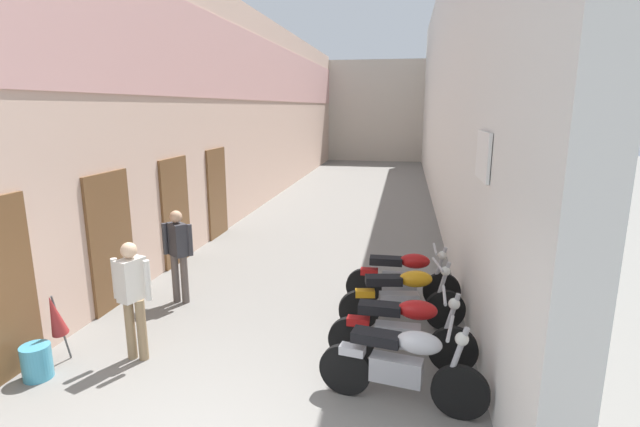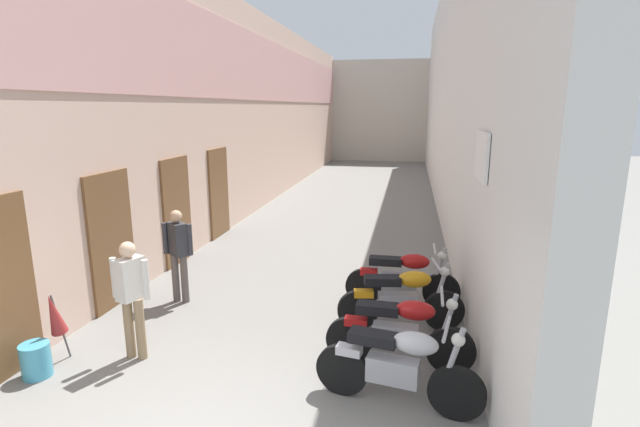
# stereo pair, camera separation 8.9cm
# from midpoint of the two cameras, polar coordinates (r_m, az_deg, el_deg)

# --- Properties ---
(ground_plane) EXTENTS (41.50, 41.50, 0.00)m
(ground_plane) POSITION_cam_midpoint_polar(r_m,az_deg,el_deg) (14.39, 3.14, -0.10)
(ground_plane) COLOR slate
(building_left) EXTENTS (0.45, 25.50, 6.07)m
(building_left) POSITION_cam_midpoint_polar(r_m,az_deg,el_deg) (16.56, -6.36, 12.20)
(building_left) COLOR beige
(building_left) RESTS_ON ground
(building_right) EXTENTS (0.45, 25.50, 7.41)m
(building_right) POSITION_cam_midpoint_polar(r_m,az_deg,el_deg) (15.96, 15.39, 14.14)
(building_right) COLOR silver
(building_right) RESTS_ON ground
(building_far_end) EXTENTS (8.60, 2.00, 5.89)m
(building_far_end) POSITION_cam_midpoint_polar(r_m,az_deg,el_deg) (29.72, 7.37, 12.17)
(building_far_end) COLOR beige
(building_far_end) RESTS_ON ground
(motorcycle_nearest) EXTENTS (1.84, 0.58, 1.04)m
(motorcycle_nearest) POSITION_cam_midpoint_polar(r_m,az_deg,el_deg) (5.38, 9.95, -17.52)
(motorcycle_nearest) COLOR black
(motorcycle_nearest) RESTS_ON ground
(motorcycle_second) EXTENTS (1.85, 0.58, 1.04)m
(motorcycle_second) POSITION_cam_midpoint_polar(r_m,az_deg,el_deg) (6.09, 10.09, -13.71)
(motorcycle_second) COLOR black
(motorcycle_second) RESTS_ON ground
(motorcycle_third) EXTENTS (1.84, 0.58, 1.04)m
(motorcycle_third) POSITION_cam_midpoint_polar(r_m,az_deg,el_deg) (7.05, 10.23, -9.95)
(motorcycle_third) COLOR black
(motorcycle_third) RESTS_ON ground
(motorcycle_fourth) EXTENTS (1.85, 0.58, 1.04)m
(motorcycle_fourth) POSITION_cam_midpoint_polar(r_m,az_deg,el_deg) (7.84, 10.32, -7.58)
(motorcycle_fourth) COLOR black
(motorcycle_fourth) RESTS_ON ground
(pedestrian_by_doorway) EXTENTS (0.52, 0.39, 1.57)m
(pedestrian_by_doorway) POSITION_cam_midpoint_polar(r_m,az_deg,el_deg) (6.48, -21.47, -8.77)
(pedestrian_by_doorway) COLOR #8C7251
(pedestrian_by_doorway) RESTS_ON ground
(pedestrian_mid_alley) EXTENTS (0.52, 0.37, 1.57)m
(pedestrian_mid_alley) POSITION_cam_midpoint_polar(r_m,az_deg,el_deg) (8.09, -16.47, -4.15)
(pedestrian_mid_alley) COLOR #564C47
(pedestrian_mid_alley) RESTS_ON ground
(water_jug_near_door) EXTENTS (0.34, 0.34, 0.42)m
(water_jug_near_door) POSITION_cam_midpoint_polar(r_m,az_deg,el_deg) (6.86, -30.78, -14.98)
(water_jug_near_door) COLOR #4299B7
(water_jug_near_door) RESTS_ON ground
(umbrella_leaning) EXTENTS (0.20, 0.35, 0.97)m
(umbrella_leaning) POSITION_cam_midpoint_polar(r_m,az_deg,el_deg) (6.83, -29.10, -10.58)
(umbrella_leaning) COLOR #4C4C4C
(umbrella_leaning) RESTS_ON ground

